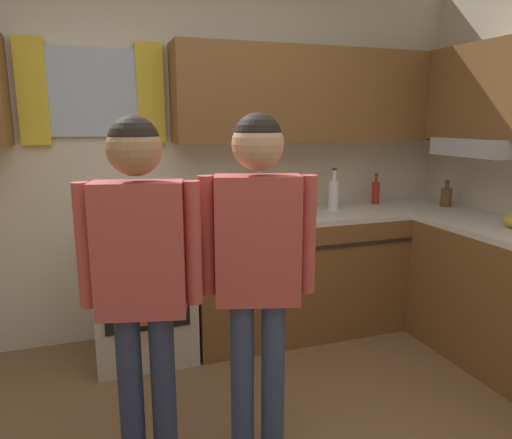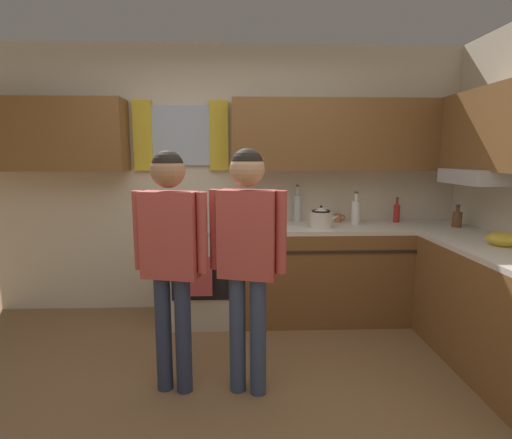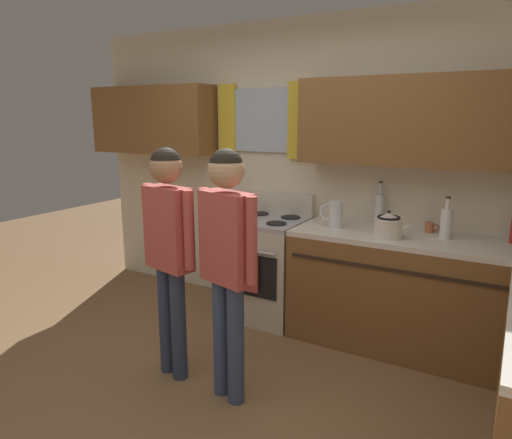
% 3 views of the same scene
% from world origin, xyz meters
% --- Properties ---
extents(ground_plane, '(12.00, 12.00, 0.00)m').
position_xyz_m(ground_plane, '(0.00, 0.00, 0.00)').
color(ground_plane, olive).
extents(back_wall_unit, '(4.60, 0.42, 2.60)m').
position_xyz_m(back_wall_unit, '(0.04, 1.82, 1.47)').
color(back_wall_unit, beige).
rests_on(back_wall_unit, ground).
extents(kitchen_counter_run, '(2.18, 2.18, 0.90)m').
position_xyz_m(kitchen_counter_run, '(1.54, 1.09, 0.45)').
color(kitchen_counter_run, brown).
rests_on(kitchen_counter_run, ground).
extents(stove_oven, '(0.63, 0.67, 1.10)m').
position_xyz_m(stove_oven, '(-0.21, 1.54, 0.47)').
color(stove_oven, beige).
rests_on(stove_oven, ground).
extents(bottle_tall_clear, '(0.07, 0.07, 0.37)m').
position_xyz_m(bottle_tall_clear, '(0.70, 1.77, 1.04)').
color(bottle_tall_clear, silver).
rests_on(bottle_tall_clear, kitchen_counter_run).
extents(bottle_milk_white, '(0.08, 0.08, 0.31)m').
position_xyz_m(bottle_milk_white, '(1.23, 1.59, 1.02)').
color(bottle_milk_white, white).
rests_on(bottle_milk_white, kitchen_counter_run).
extents(cup_terracotta, '(0.11, 0.07, 0.08)m').
position_xyz_m(cup_terracotta, '(1.10, 1.74, 0.94)').
color(cup_terracotta, '#B76642').
rests_on(cup_terracotta, kitchen_counter_run).
extents(stovetop_kettle, '(0.27, 0.20, 0.21)m').
position_xyz_m(stovetop_kettle, '(0.87, 1.41, 1.00)').
color(stovetop_kettle, silver).
rests_on(stovetop_kettle, kitchen_counter_run).
extents(water_pitcher, '(0.19, 0.11, 0.22)m').
position_xyz_m(water_pitcher, '(0.41, 1.52, 1.01)').
color(water_pitcher, silver).
rests_on(water_pitcher, kitchen_counter_run).
extents(adult_left, '(0.48, 0.23, 1.58)m').
position_xyz_m(adult_left, '(-0.31, 0.35, 1.00)').
color(adult_left, '#2D3856').
rests_on(adult_left, ground).
extents(adult_in_plaid, '(0.48, 0.25, 1.60)m').
position_xyz_m(adult_in_plaid, '(0.18, 0.31, 1.00)').
color(adult_in_plaid, '#38476B').
rests_on(adult_in_plaid, ground).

